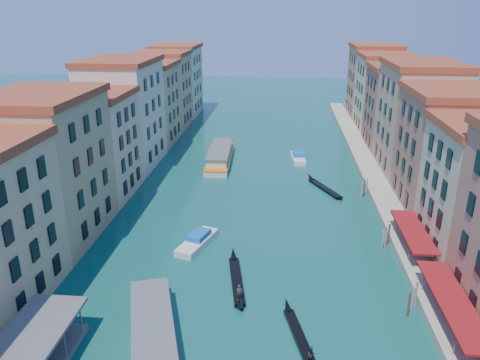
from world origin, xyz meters
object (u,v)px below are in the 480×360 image
object	(u,v)px
vaporetto_near	(153,335)
gondola_right	(300,337)
vaporetto_far	(220,156)
gondola_fore	(237,279)

from	to	relation	value
vaporetto_near	gondola_right	world-z (taller)	vaporetto_near
gondola_right	vaporetto_far	bearing A→B (deg)	90.96
vaporetto_near	gondola_fore	world-z (taller)	vaporetto_near
vaporetto_far	gondola_right	size ratio (longest dim) A/B	1.80
vaporetto_near	gondola_right	size ratio (longest dim) A/B	1.66
vaporetto_far	gondola_right	xyz separation A→B (m)	(14.92, -54.22, -0.89)
gondola_fore	vaporetto_far	bearing A→B (deg)	90.03
gondola_fore	vaporetto_near	bearing A→B (deg)	-130.36
gondola_fore	gondola_right	bearing A→B (deg)	-63.34
vaporetto_far	gondola_fore	size ratio (longest dim) A/B	1.54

